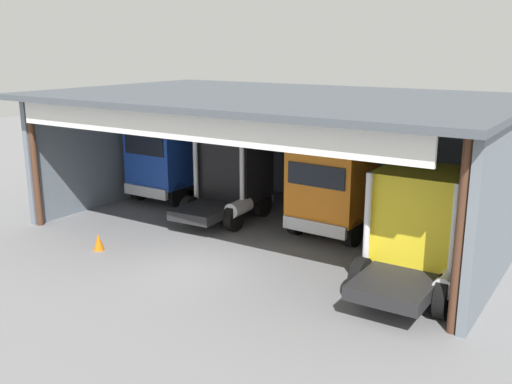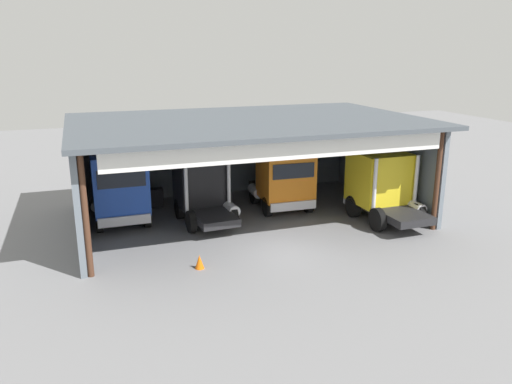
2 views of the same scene
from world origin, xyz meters
TOP-DOWN VIEW (x-y plane):
  - ground_plane at (0.00, 0.00)m, footprint 80.00×80.00m
  - workshop_shed at (0.00, 5.71)m, footprint 16.59×10.77m
  - truck_blue_center_right_bay at (-6.11, 5.69)m, footprint 2.65×4.69m
  - truck_black_center_bay at (-2.20, 5.05)m, footprint 2.67×4.58m
  - truck_orange_right_bay at (2.15, 5.27)m, footprint 2.75×4.85m
  - truck_yellow_center_left_bay at (6.23, 2.29)m, footprint 2.71×4.66m
  - oil_drum at (4.07, 8.66)m, footprint 0.58×0.58m
  - tool_cart at (-4.15, 8.18)m, footprint 0.90×0.60m
  - traffic_cone at (-3.73, -0.54)m, footprint 0.36×0.36m

SIDE VIEW (x-z plane):
  - ground_plane at x=0.00m, z-range 0.00..0.00m
  - traffic_cone at x=-3.73m, z-range 0.00..0.56m
  - oil_drum at x=4.07m, z-range 0.00..0.89m
  - tool_cart at x=-4.15m, z-range 0.00..1.00m
  - truck_orange_right_bay at x=2.15m, z-range 0.02..3.40m
  - truck_yellow_center_left_bay at x=6.23m, z-range 0.09..3.50m
  - truck_black_center_bay at x=-2.20m, z-range 0.03..3.58m
  - truck_blue_center_right_bay at x=-6.11m, z-range 0.10..3.69m
  - workshop_shed at x=0.00m, z-range 1.07..6.10m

